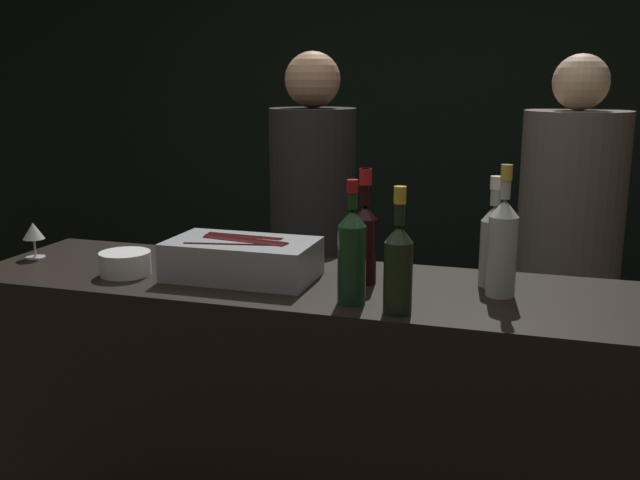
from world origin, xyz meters
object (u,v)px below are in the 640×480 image
(red_wine_bottle_burgundy, at_px, (352,253))
(person_blond_tee, at_px, (568,251))
(bowl_white, at_px, (125,263))
(rose_wine_bottle, at_px, (503,244))
(person_in_hoodie, at_px, (313,245))
(champagne_bottle, at_px, (398,264))
(red_wine_bottle_tall, at_px, (365,237))
(ice_bin_with_bottles, at_px, (242,257))
(white_wine_bottle, at_px, (493,241))
(wine_glass, at_px, (33,233))

(red_wine_bottle_burgundy, height_order, person_blond_tee, person_blond_tee)
(bowl_white, relative_size, rose_wine_bottle, 0.43)
(person_in_hoodie, bearing_deg, rose_wine_bottle, 16.16)
(rose_wine_bottle, distance_m, champagne_bottle, 0.33)
(rose_wine_bottle, bearing_deg, red_wine_bottle_tall, 177.88)
(rose_wine_bottle, bearing_deg, bowl_white, -174.20)
(bowl_white, xyz_separation_m, red_wine_bottle_burgundy, (0.73, -0.07, 0.10))
(ice_bin_with_bottles, bearing_deg, red_wine_bottle_tall, 8.79)
(bowl_white, bearing_deg, white_wine_bottle, 10.73)
(wine_glass, height_order, red_wine_bottle_burgundy, red_wine_bottle_burgundy)
(wine_glass, distance_m, champagne_bottle, 1.28)
(wine_glass, distance_m, rose_wine_bottle, 1.51)
(champagne_bottle, bearing_deg, red_wine_bottle_tall, 120.78)
(red_wine_bottle_tall, bearing_deg, person_in_hoodie, 119.31)
(person_in_hoodie, relative_size, person_blond_tee, 1.01)
(champagne_bottle, distance_m, person_blond_tee, 1.29)
(rose_wine_bottle, bearing_deg, person_blond_tee, 77.55)
(bowl_white, bearing_deg, ice_bin_with_bottles, 11.24)
(wine_glass, relative_size, champagne_bottle, 0.37)
(champagne_bottle, distance_m, person_in_hoodie, 1.05)
(white_wine_bottle, height_order, red_wine_bottle_burgundy, red_wine_bottle_burgundy)
(bowl_white, relative_size, white_wine_bottle, 0.49)
(rose_wine_bottle, height_order, red_wine_bottle_tall, rose_wine_bottle)
(wine_glass, distance_m, red_wine_bottle_burgundy, 1.15)
(red_wine_bottle_burgundy, distance_m, person_in_hoodie, 0.95)
(bowl_white, bearing_deg, red_wine_bottle_burgundy, -5.63)
(wine_glass, bearing_deg, person_in_hoodie, 42.19)
(red_wine_bottle_burgundy, height_order, red_wine_bottle_tall, red_wine_bottle_tall)
(white_wine_bottle, relative_size, red_wine_bottle_tall, 0.95)
(rose_wine_bottle, relative_size, champagne_bottle, 1.11)
(ice_bin_with_bottles, distance_m, red_wine_bottle_burgundy, 0.41)
(rose_wine_bottle, xyz_separation_m, person_blond_tee, (0.21, 0.96, -0.22))
(ice_bin_with_bottles, xyz_separation_m, red_wine_bottle_burgundy, (0.38, -0.14, 0.07))
(wine_glass, distance_m, white_wine_bottle, 1.48)
(wine_glass, bearing_deg, ice_bin_with_bottles, -1.73)
(red_wine_bottle_tall, bearing_deg, champagne_bottle, -59.22)
(red_wine_bottle_tall, height_order, person_blond_tee, person_blond_tee)
(bowl_white, distance_m, person_in_hoodie, 0.86)
(wine_glass, distance_m, person_in_hoodie, 1.03)
(red_wine_bottle_burgundy, bearing_deg, white_wine_bottle, 38.70)
(wine_glass, relative_size, red_wine_bottle_tall, 0.36)
(ice_bin_with_bottles, xyz_separation_m, person_in_hoodie, (-0.00, 0.71, -0.12))
(person_in_hoodie, bearing_deg, wine_glass, -80.18)
(person_blond_tee, bearing_deg, white_wine_bottle, 165.85)
(rose_wine_bottle, xyz_separation_m, person_in_hoodie, (-0.75, 0.67, -0.20))
(red_wine_bottle_burgundy, height_order, person_in_hoodie, person_in_hoodie)
(ice_bin_with_bottles, bearing_deg, champagne_bottle, -20.41)
(ice_bin_with_bottles, height_order, wine_glass, ice_bin_with_bottles)
(white_wine_bottle, bearing_deg, bowl_white, -169.27)
(red_wine_bottle_burgundy, distance_m, champagne_bottle, 0.14)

